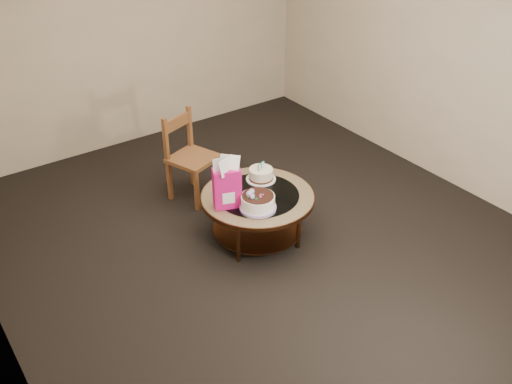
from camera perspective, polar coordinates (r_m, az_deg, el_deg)
ground at (r=5.31m, az=0.16°, el=-4.42°), size 5.00×5.00×0.00m
room_walls at (r=4.56m, az=0.18°, el=11.33°), size 4.52×5.02×2.61m
coffee_table at (r=5.09m, az=0.16°, el=-1.00°), size 1.02×1.02×0.46m
decorated_cake at (r=4.83m, az=0.17°, el=-1.08°), size 0.31×0.31×0.18m
cream_cake at (r=5.24m, az=0.50°, el=1.76°), size 0.28×0.28×0.17m
gift_bag at (r=4.78m, az=-2.94°, el=0.92°), size 0.26×0.23×0.46m
pillar_candle at (r=5.23m, az=-2.54°, el=1.28°), size 0.11×0.11×0.08m
dining_chair at (r=5.70m, az=-6.61°, el=3.55°), size 0.53×0.53×0.90m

